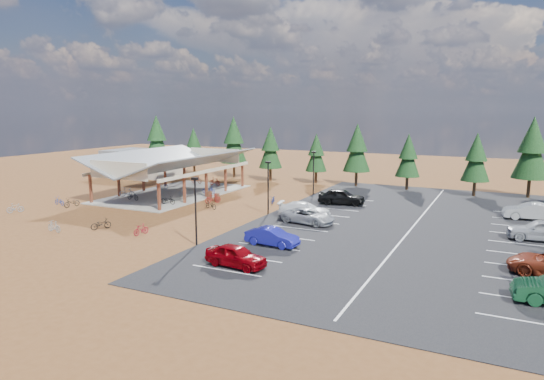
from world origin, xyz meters
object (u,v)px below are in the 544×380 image
object	(u,v)px
bike_2	(162,185)
car_2	(308,216)
outbuilding	(144,163)
bike_8	(72,202)
lamp_post_0	(196,206)
bike_16	(211,205)
bike_13	(54,226)
car_4	(341,197)
bike_0	(133,196)
bike_15	(213,198)
car_0	(236,256)
bike_5	(183,193)
bike_14	(273,199)
lamp_post_1	(268,184)
bike_pavilion	(173,162)
lamp_post_2	(314,170)
bike_1	(127,192)
car_8	(542,230)
bike_9	(15,208)
bike_11	(141,229)
car_1	(272,237)
trash_bin_0	(217,198)
bike_3	(196,179)
bike_12	(101,224)
car_3	(304,210)
trash_bin_1	(209,195)
bike_10	(59,201)
bike_7	(215,181)
bike_6	(209,190)
car_9	(531,211)

from	to	relation	value
bike_2	car_2	world-z (taller)	car_2
outbuilding	bike_8	distance (m)	23.60
lamp_post_0	bike_16	world-z (taller)	lamp_post_0
bike_13	car_4	xyz separation A→B (m)	(17.76, 21.49, 0.39)
bike_8	bike_0	bearing A→B (deg)	63.52
bike_15	car_2	world-z (taller)	car_2
bike_2	car_0	xyz separation A→B (m)	(23.63, -22.11, 0.20)
bike_5	bike_14	xyz separation A→B (m)	(10.73, 1.62, -0.16)
lamp_post_1	bike_pavilion	bearing A→B (deg)	161.57
lamp_post_2	bike_14	xyz separation A→B (m)	(-2.00, -6.77, -2.56)
outbuilding	bike_5	bearing A→B (deg)	-37.29
bike_8	car_0	distance (m)	26.69
outbuilding	bike_16	distance (m)	27.91
bike_1	car_8	world-z (taller)	car_8
car_8	bike_9	bearing A→B (deg)	-82.32
bike_13	car_8	size ratio (longest dim) A/B	0.33
bike_11	car_1	bearing A→B (deg)	18.39
trash_bin_0	bike_3	bearing A→B (deg)	134.47
bike_13	bike_11	bearing A→B (deg)	113.73
car_8	bike_2	bearing A→B (deg)	-104.49
outbuilding	bike_14	distance (m)	29.11
car_4	bike_16	bearing A→B (deg)	115.10
lamp_post_1	bike_3	bearing A→B (deg)	143.43
bike_8	lamp_post_1	bearing A→B (deg)	22.09
bike_12	car_3	distance (m)	18.08
lamp_post_0	trash_bin_1	bearing A→B (deg)	120.32
lamp_post_1	bike_2	world-z (taller)	lamp_post_1
car_2	bike_12	bearing A→B (deg)	131.35
bike_5	bike_10	world-z (taller)	bike_5
bike_15	bike_7	bearing A→B (deg)	-21.76
bike_1	bike_2	xyz separation A→B (m)	(-0.12, 6.39, -0.10)
bike_15	car_4	size ratio (longest dim) A/B	0.37
bike_6	bike_9	xyz separation A→B (m)	(-11.28, -17.10, -0.05)
lamp_post_0	bike_13	world-z (taller)	lamp_post_0
bike_pavilion	car_3	world-z (taller)	bike_pavilion
bike_0	car_4	bearing A→B (deg)	-61.80
bike_16	trash_bin_0	bearing A→B (deg)	-136.06
bike_0	bike_2	distance (m)	7.79
bike_0	bike_11	xyz separation A→B (m)	(10.67, -10.97, -0.10)
bike_10	car_0	distance (m)	28.49
outbuilding	bike_15	bearing A→B (deg)	-32.79
car_9	bike_2	bearing A→B (deg)	-94.78
bike_0	lamp_post_1	bearing A→B (deg)	-81.07
bike_6	bike_14	size ratio (longest dim) A/B	0.99
bike_1	car_9	bearing A→B (deg)	-98.70
bike_0	bike_6	distance (m)	8.93
bike_6	bike_16	world-z (taller)	bike_6
bike_12	car_9	bearing A→B (deg)	-123.59
bike_10	car_3	size ratio (longest dim) A/B	0.34
bike_13	bike_15	distance (m)	16.97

